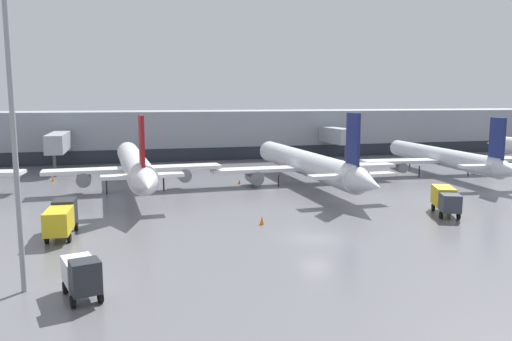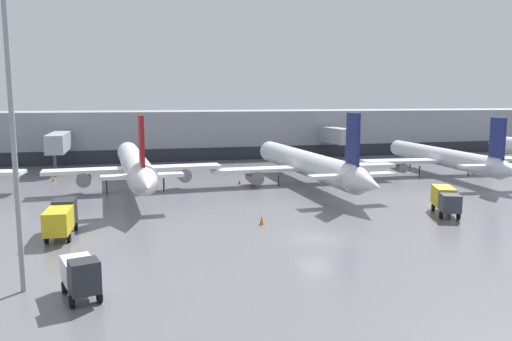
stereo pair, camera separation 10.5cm
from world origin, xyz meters
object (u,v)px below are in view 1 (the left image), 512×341
service_truck_0 (446,199)px  apron_light_mast_2 (7,31)px  traffic_cone_3 (262,220)px  parked_jet_3 (135,165)px  traffic_cone_2 (53,179)px  parked_jet_5 (443,157)px  service_truck_2 (61,217)px  service_truck_1 (82,274)px  parked_jet_0 (306,164)px  traffic_cone_0 (239,182)px

service_truck_0 → apron_light_mast_2: size_ratio=0.30×
traffic_cone_3 → apron_light_mast_2: (-17.80, -11.62, 14.52)m
parked_jet_3 → traffic_cone_2: 15.53m
parked_jet_5 → traffic_cone_2: bearing=85.8°
service_truck_0 → service_truck_2: bearing=-69.2°
service_truck_0 → traffic_cone_2: service_truck_0 is taller
parked_jet_5 → traffic_cone_3: bearing=127.4°
service_truck_1 → parked_jet_0: bearing=127.2°
service_truck_2 → traffic_cone_3: 17.02m
service_truck_1 → apron_light_mast_2: apron_light_mast_2 is taller
parked_jet_0 → service_truck_2: parked_jet_0 is taller
parked_jet_5 → traffic_cone_0: size_ratio=63.64×
apron_light_mast_2 → service_truck_1: bearing=-29.7°
service_truck_2 → traffic_cone_2: (-4.36, 30.14, -1.30)m
service_truck_1 → traffic_cone_3: bearing=118.3°
parked_jet_5 → traffic_cone_0: parked_jet_5 is taller
service_truck_1 → service_truck_2: size_ratio=0.67×
parked_jet_5 → parked_jet_0: bearing=98.9°
parked_jet_5 → traffic_cone_3: (-33.93, -21.54, -2.31)m
traffic_cone_2 → parked_jet_5: bearing=-9.3°
parked_jet_3 → service_truck_0: 35.62m
parked_jet_0 → service_truck_2: size_ratio=6.54×
parked_jet_3 → parked_jet_5: parked_jet_3 is taller
parked_jet_0 → traffic_cone_2: size_ratio=60.23×
service_truck_0 → apron_light_mast_2: (-36.30, -10.87, 13.34)m
service_truck_1 → traffic_cone_3: size_ratio=5.31×
parked_jet_3 → service_truck_2: parked_jet_3 is taller
traffic_cone_2 → apron_light_mast_2: (3.53, -42.17, 14.58)m
parked_jet_5 → service_truck_0: 27.14m
service_truck_2 → service_truck_0: bearing=-88.5°
service_truck_1 → service_truck_2: bearing=175.5°
service_truck_2 → traffic_cone_2: bearing=11.6°
traffic_cone_3 → parked_jet_0: bearing=59.7°
parked_jet_3 → service_truck_1: parked_jet_3 is taller
service_truck_0 → service_truck_2: 35.49m
parked_jet_0 → traffic_cone_0: 9.21m
service_truck_0 → traffic_cone_0: size_ratio=10.40×
parked_jet_0 → traffic_cone_2: (-33.04, 10.52, -2.37)m
parked_jet_0 → traffic_cone_0: (-8.69, 1.84, -2.42)m
parked_jet_0 → parked_jet_3: size_ratio=1.11×
traffic_cone_0 → parked_jet_3: bearing=-171.1°
parked_jet_0 → traffic_cone_3: size_ratio=51.73×
traffic_cone_0 → parked_jet_0: bearing=-12.0°
service_truck_2 → traffic_cone_0: (19.99, 21.46, -1.36)m
service_truck_0 → parked_jet_5: bearing=168.0°
traffic_cone_3 → apron_light_mast_2: 25.74m
parked_jet_5 → service_truck_1: parked_jet_5 is taller
service_truck_2 → apron_light_mast_2: size_ratio=0.32×
traffic_cone_0 → traffic_cone_3: size_ratio=0.72×
service_truck_2 → apron_light_mast_2: apron_light_mast_2 is taller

